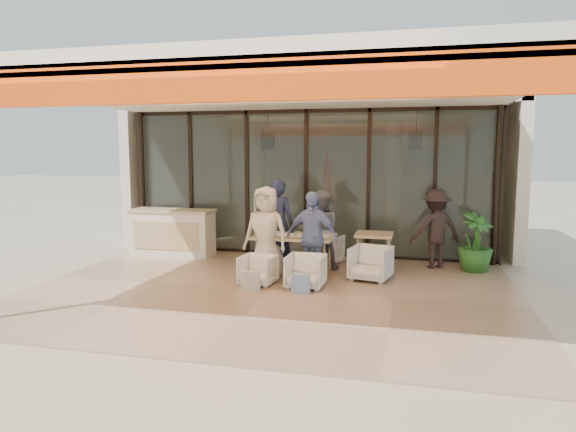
% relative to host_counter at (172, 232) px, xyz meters
% --- Properties ---
extents(ground, '(70.00, 70.00, 0.00)m').
position_rel_host_counter_xyz_m(ground, '(2.86, -2.30, -0.53)').
color(ground, '#C6B293').
rests_on(ground, ground).
extents(terrace_floor, '(8.00, 6.00, 0.01)m').
position_rel_host_counter_xyz_m(terrace_floor, '(2.86, -2.30, -0.53)').
color(terrace_floor, tan).
rests_on(terrace_floor, ground).
extents(terrace_structure, '(8.00, 6.00, 3.40)m').
position_rel_host_counter_xyz_m(terrace_structure, '(2.86, -2.56, 2.72)').
color(terrace_structure, silver).
rests_on(terrace_structure, ground).
extents(glass_storefront, '(8.08, 0.10, 3.20)m').
position_rel_host_counter_xyz_m(glass_storefront, '(2.86, 0.70, 1.07)').
color(glass_storefront, '#9EADA3').
rests_on(glass_storefront, ground).
extents(interior_block, '(9.05, 3.62, 3.52)m').
position_rel_host_counter_xyz_m(interior_block, '(2.87, 3.02, 1.70)').
color(interior_block, silver).
rests_on(interior_block, ground).
extents(host_counter, '(1.85, 0.65, 1.04)m').
position_rel_host_counter_xyz_m(host_counter, '(0.00, 0.00, 0.00)').
color(host_counter, silver).
rests_on(host_counter, ground).
extents(dining_table, '(1.50, 0.90, 0.93)m').
position_rel_host_counter_xyz_m(dining_table, '(2.98, -1.02, 0.16)').
color(dining_table, tan).
rests_on(dining_table, ground).
extents(chair_far_left, '(0.76, 0.73, 0.65)m').
position_rel_host_counter_xyz_m(chair_far_left, '(2.57, -0.07, -0.21)').
color(chair_far_left, white).
rests_on(chair_far_left, ground).
extents(chair_far_right, '(0.78, 0.75, 0.67)m').
position_rel_host_counter_xyz_m(chair_far_right, '(3.41, -0.07, -0.19)').
color(chair_far_right, white).
rests_on(chair_far_right, ground).
extents(chair_near_left, '(0.62, 0.58, 0.58)m').
position_rel_host_counter_xyz_m(chair_near_left, '(2.57, -1.97, -0.24)').
color(chair_near_left, white).
rests_on(chair_near_left, ground).
extents(chair_near_right, '(0.64, 0.60, 0.64)m').
position_rel_host_counter_xyz_m(chair_near_right, '(3.41, -1.97, -0.21)').
color(chair_near_right, white).
rests_on(chair_near_right, ground).
extents(diner_navy, '(0.71, 0.53, 1.77)m').
position_rel_host_counter_xyz_m(diner_navy, '(2.57, -0.57, 0.35)').
color(diner_navy, '#1A1E3B').
rests_on(diner_navy, ground).
extents(diner_grey, '(0.90, 0.79, 1.56)m').
position_rel_host_counter_xyz_m(diner_grey, '(3.41, -0.57, 0.25)').
color(diner_grey, slate).
rests_on(diner_grey, ground).
extents(diner_cream, '(0.89, 0.65, 1.68)m').
position_rel_host_counter_xyz_m(diner_cream, '(2.57, -1.47, 0.31)').
color(diner_cream, beige).
rests_on(diner_cream, ground).
extents(diner_periwinkle, '(0.99, 0.55, 1.61)m').
position_rel_host_counter_xyz_m(diner_periwinkle, '(3.41, -1.47, 0.27)').
color(diner_periwinkle, '#7385C0').
rests_on(diner_periwinkle, ground).
extents(tote_bag_cream, '(0.30, 0.10, 0.34)m').
position_rel_host_counter_xyz_m(tote_bag_cream, '(2.57, -2.37, -0.36)').
color(tote_bag_cream, silver).
rests_on(tote_bag_cream, ground).
extents(tote_bag_blue, '(0.30, 0.10, 0.34)m').
position_rel_host_counter_xyz_m(tote_bag_blue, '(3.41, -2.37, -0.36)').
color(tote_bag_blue, '#99BFD8').
rests_on(tote_bag_blue, ground).
extents(side_table, '(0.70, 0.70, 0.74)m').
position_rel_host_counter_xyz_m(side_table, '(4.43, -0.45, 0.11)').
color(side_table, tan).
rests_on(side_table, ground).
extents(side_chair, '(0.79, 0.76, 0.69)m').
position_rel_host_counter_xyz_m(side_chair, '(4.43, -1.20, -0.19)').
color(side_chair, white).
rests_on(side_chair, ground).
extents(standing_woman, '(1.17, 0.94, 1.58)m').
position_rel_host_counter_xyz_m(standing_woman, '(5.58, 0.07, 0.26)').
color(standing_woman, black).
rests_on(standing_woman, ground).
extents(potted_palm, '(0.91, 0.91, 1.15)m').
position_rel_host_counter_xyz_m(potted_palm, '(6.31, -0.06, 0.05)').
color(potted_palm, '#1E5919').
rests_on(potted_palm, ground).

